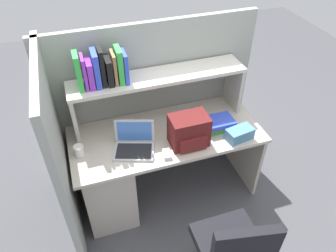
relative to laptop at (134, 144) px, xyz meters
The scene contains 12 objects.
ground_plane 0.84m from the laptop, 17.58° to the left, with size 8.00×8.00×0.00m, color #4C4C51.
desk 0.40m from the laptop, 135.68° to the left, with size 1.60×0.70×0.73m.
cubicle_partition_rear 0.56m from the laptop, 58.15° to the left, with size 1.84×0.05×1.55m, color #939991.
cubicle_partition_left 0.56m from the laptop, behind, with size 0.05×1.06×1.55m, color #939991.
overhead_hutch 0.51m from the laptop, 44.92° to the left, with size 1.44×0.28×0.45m.
reference_books_on_shelf 0.62m from the laptop, 114.38° to the left, with size 0.38×0.17×0.29m.
laptop is the anchor object (origin of this frame).
backpack 0.44m from the laptop, ahead, with size 0.30×0.23×0.26m.
computer_mouse 0.27m from the laptop, 36.17° to the right, with size 0.06×0.10×0.03m, color silver.
paper_cup 0.42m from the laptop, behind, with size 0.08×0.08×0.09m, color white.
tissue_box 0.86m from the laptop, 10.45° to the right, with size 0.22×0.12×0.10m, color teal.
desk_book_stack 0.74m from the laptop, ahead, with size 0.26×0.19×0.10m.
Camera 1 is at (-0.62, -1.93, 2.50)m, focal length 34.39 mm.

